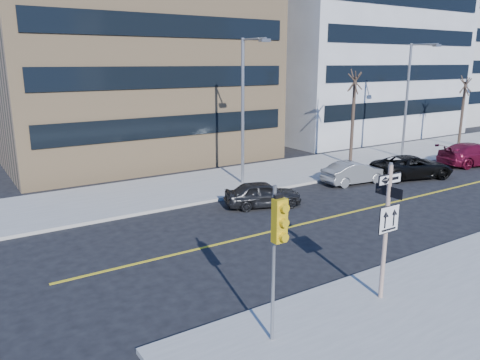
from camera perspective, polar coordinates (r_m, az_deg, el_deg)
ground at (r=16.43m, az=9.96°, el=-10.86°), size 120.00×120.00×0.00m
far_sidewalk at (r=36.97m, az=17.89°, el=2.87°), size 66.00×6.00×0.15m
road_centerline at (r=27.63m, az=22.72°, el=-1.37°), size 40.00×0.14×0.01m
sign_pole at (r=13.95m, az=17.44°, el=-5.14°), size 0.92×0.92×4.06m
traffic_signal at (r=10.98m, az=4.67°, el=-6.49°), size 0.32×0.45×4.00m
parked_car_a at (r=22.86m, az=2.80°, el=-1.71°), size 2.63×4.02×1.27m
parked_car_b at (r=27.99m, az=13.78°, el=0.88°), size 1.80×4.06×1.30m
parked_car_c at (r=30.42m, az=20.27°, el=1.53°), size 3.68×5.43×1.38m
parked_car_d at (r=35.83m, az=26.66°, el=2.83°), size 3.26×5.65×1.54m
streetlight_a at (r=25.94m, az=0.63°, el=9.46°), size 0.55×2.25×8.00m
streetlight_b at (r=35.63m, az=20.02°, el=9.91°), size 0.55×2.25×8.00m
street_tree_west at (r=32.13m, az=13.83°, el=11.35°), size 1.80×1.80×6.35m
street_tree_east at (r=42.70m, az=25.76°, el=10.20°), size 1.80×1.80×5.75m
building_brick at (r=37.88m, az=-14.64°, el=16.94°), size 18.00×18.00×18.00m
building_grey_mid at (r=48.85m, az=12.00°, el=14.61°), size 20.00×16.00×15.00m
building_grey_far at (r=66.99m, az=23.39°, el=14.02°), size 18.00×18.00×16.00m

